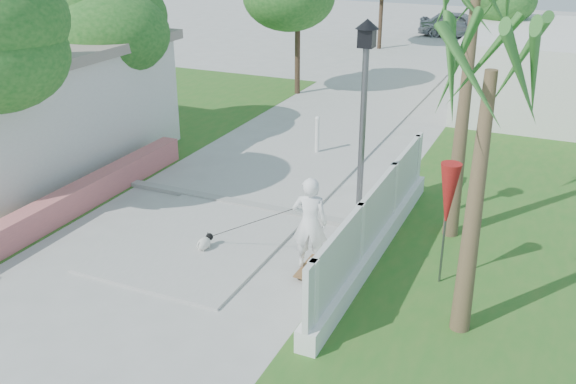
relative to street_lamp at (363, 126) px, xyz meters
The scene contains 17 objects.
ground 6.67m from the street_lamp, 117.80° to the right, with size 90.00×90.00×0.00m, color #B7B7B2.
path_strip 14.98m from the street_lamp, 101.31° to the left, with size 3.20×36.00×0.06m, color #B7B7B2.
curb 3.78m from the street_lamp, behind, with size 6.50×0.25×0.10m, color #999993.
grass_left 10.49m from the street_lamp, 165.83° to the left, with size 8.00×20.00×0.01m, color #2A6720.
grass_right 5.38m from the street_lamp, 31.37° to the left, with size 8.00×20.00×0.01m, color #2A6720.
pink_wall 6.83m from the street_lamp, 162.57° to the right, with size 0.45×8.20×0.80m.
lattice_fence 2.01m from the street_lamp, 44.82° to the right, with size 0.35×7.00×1.50m.
building_right 12.93m from the street_lamp, 76.07° to the left, with size 6.00×8.00×2.60m, color silver.
street_lamp is the anchor object (origin of this frame).
bollard 5.56m from the street_lamp, 120.96° to the left, with size 0.14×0.14×1.09m.
patio_umbrella 2.27m from the street_lamp, 27.76° to the right, with size 0.36×0.36×2.30m.
tree_left_mid 8.96m from the street_lamp, 160.42° to the left, with size 3.20×3.20×4.85m.
palm_far 2.85m from the street_lamp, 30.47° to the left, with size 1.80×1.80×5.30m.
palm_near 3.72m from the street_lamp, 42.61° to the right, with size 1.80×1.80×4.70m.
skateboarder 2.23m from the street_lamp, 106.86° to the right, with size 2.56×0.96×1.89m.
dog 3.84m from the street_lamp, 146.35° to the right, with size 0.27×0.50×0.35m.
parked_car 25.52m from the street_lamp, 96.03° to the left, with size 1.69×4.20×1.43m, color #AAADB2.
Camera 1 is at (6.42, -5.83, 6.09)m, focal length 40.00 mm.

